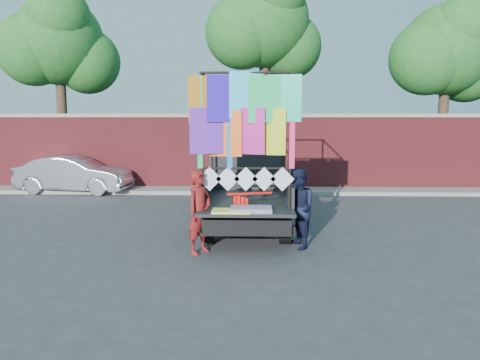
{
  "coord_description": "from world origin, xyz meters",
  "views": [
    {
      "loc": [
        0.63,
        -9.14,
        2.55
      ],
      "look_at": [
        0.36,
        -0.08,
        1.3
      ],
      "focal_mm": 35.0,
      "sensor_mm": 36.0,
      "label": 1
    }
  ],
  "objects_px": {
    "man": "(298,209)",
    "sedan": "(74,174)",
    "woman": "(200,212)",
    "pickup_truck": "(248,186)"
  },
  "relations": [
    {
      "from": "pickup_truck",
      "to": "man",
      "type": "height_order",
      "value": "pickup_truck"
    },
    {
      "from": "pickup_truck",
      "to": "woman",
      "type": "bearing_deg",
      "value": -107.06
    },
    {
      "from": "woman",
      "to": "sedan",
      "type": "bearing_deg",
      "value": 70.94
    },
    {
      "from": "woman",
      "to": "man",
      "type": "relative_size",
      "value": 1.0
    },
    {
      "from": "pickup_truck",
      "to": "woman",
      "type": "distance_m",
      "value": 2.91
    },
    {
      "from": "man",
      "to": "sedan",
      "type": "bearing_deg",
      "value": -149.02
    },
    {
      "from": "woman",
      "to": "man",
      "type": "distance_m",
      "value": 1.88
    },
    {
      "from": "pickup_truck",
      "to": "sedan",
      "type": "bearing_deg",
      "value": 145.76
    },
    {
      "from": "sedan",
      "to": "woman",
      "type": "distance_m",
      "value": 8.36
    },
    {
      "from": "pickup_truck",
      "to": "woman",
      "type": "height_order",
      "value": "pickup_truck"
    }
  ]
}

